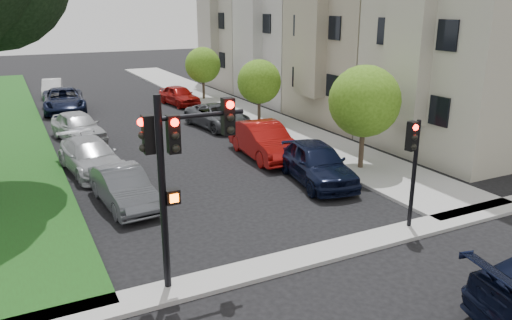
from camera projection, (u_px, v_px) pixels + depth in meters
name	position (u px, v px, depth m)	size (l,w,h in m)	color
ground	(351.00, 296.00, 11.86)	(140.00, 140.00, 0.00)	black
sidewalk_right	(220.00, 103.00, 35.21)	(3.50, 44.00, 0.12)	#A0A09E
sidewalk_cross	(306.00, 257.00, 13.55)	(60.00, 1.00, 0.12)	#A0A09E
house_b	(368.00, 0.00, 28.39)	(7.70, 7.55, 15.97)	gray
house_c	(299.00, 1.00, 34.78)	(7.70, 7.55, 15.97)	silver
house_d	(251.00, 2.00, 41.18)	(7.70, 7.55, 15.97)	gray
small_tree_a	(364.00, 101.00, 20.11)	(2.92, 2.92, 4.38)	#2F291C
small_tree_b	(259.00, 82.00, 28.19)	(2.50, 2.50, 3.75)	#2F291C
small_tree_c	(203.00, 65.00, 35.74)	(2.54, 2.54, 3.81)	#2F291C
traffic_signal_main	(176.00, 158.00, 11.31)	(2.33, 0.60, 4.78)	black
traffic_signal_secondary	(413.00, 155.00, 14.64)	(0.46, 0.37, 3.45)	black
car_parked_0	(316.00, 162.00, 19.30)	(1.88, 4.67, 1.59)	black
car_parked_1	(264.00, 141.00, 22.45)	(1.68, 4.81, 1.59)	maroon
car_parked_2	(218.00, 116.00, 28.02)	(2.18, 4.72, 1.31)	#3F4247
car_parked_3	(179.00, 95.00, 34.46)	(1.59, 3.96, 1.35)	maroon
car_parked_5	(124.00, 188.00, 17.01)	(1.40, 4.02, 1.33)	#3F4247
car_parked_6	(91.00, 156.00, 20.52)	(1.90, 4.66, 1.35)	#999BA0
car_parked_7	(78.00, 127.00, 25.23)	(1.78, 4.42, 1.51)	#999BA0
car_parked_8	(64.00, 100.00, 32.25)	(2.53, 5.48, 1.52)	black
car_parked_9	(52.00, 88.00, 37.92)	(1.35, 3.87, 1.28)	silver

